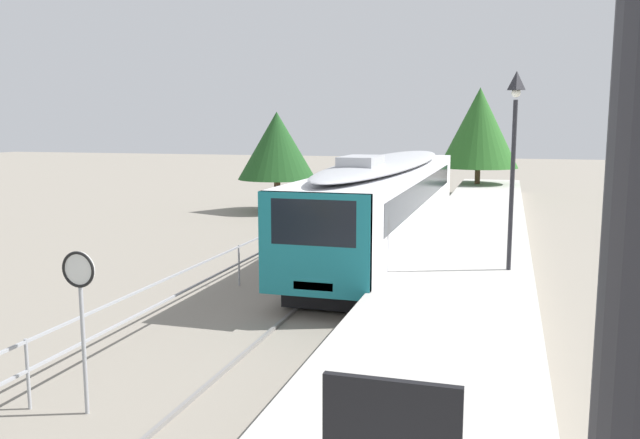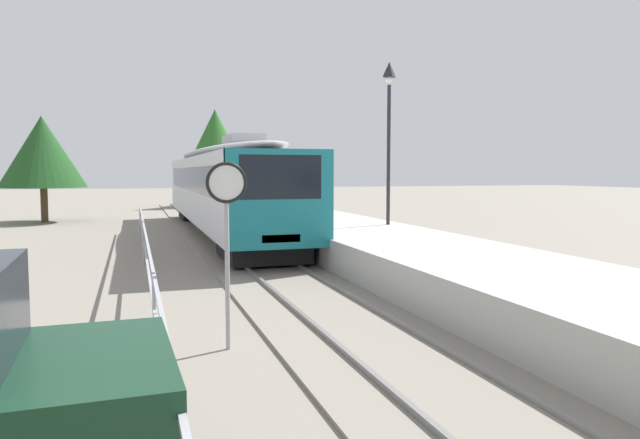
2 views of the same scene
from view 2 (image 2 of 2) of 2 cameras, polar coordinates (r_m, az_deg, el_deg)
ground_plane at (r=18.73m, az=-15.79°, el=-3.69°), size 160.00×160.00×0.00m
track_rails at (r=19.05m, az=-6.73°, el=-3.31°), size 3.20×60.00×0.14m
commuter_train at (r=24.93m, az=-9.45°, el=3.41°), size 2.82×20.73×3.74m
station_platform at (r=19.86m, az=2.51°, el=-1.74°), size 3.90×60.00×0.90m
platform_lamp_mid_platform at (r=19.80m, az=6.70°, el=10.31°), size 0.34×0.34×5.35m
speed_limit_sign at (r=8.75m, az=-9.02°, el=1.08°), size 0.61×0.10×2.81m
carpark_fence at (r=8.72m, az=-15.76°, el=-7.12°), size 0.06×36.06×1.25m
tree_behind_carpark at (r=45.19m, az=-10.10°, el=7.11°), size 5.26×5.26×7.33m
tree_behind_station_far at (r=34.22m, az=-25.31°, el=5.94°), size 4.39×4.39×5.58m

